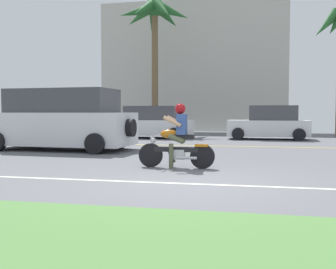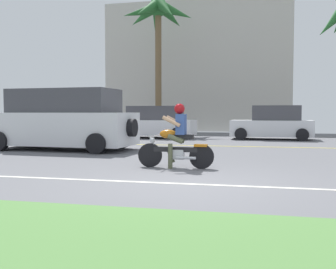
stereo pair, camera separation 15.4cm
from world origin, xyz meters
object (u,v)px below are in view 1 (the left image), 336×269
at_px(suv_nearby, 61,121).
at_px(palm_tree_0, 154,18).
at_px(parked_car_2, 270,124).
at_px(parked_car_1, 149,123).
at_px(parked_car_0, 59,123).
at_px(motorcyclist, 177,141).

bearing_deg(suv_nearby, palm_tree_0, 86.76).
distance_m(parked_car_2, palm_tree_0, 9.63).
bearing_deg(parked_car_1, suv_nearby, -101.11).
distance_m(parked_car_1, parked_car_2, 5.79).
bearing_deg(parked_car_2, parked_car_0, 177.70).
bearing_deg(parked_car_1, parked_car_0, 173.20).
relative_size(parked_car_0, parked_car_2, 1.10).
bearing_deg(palm_tree_0, suv_nearby, -93.24).
xyz_separation_m(parked_car_0, parked_car_1, (5.13, -0.61, 0.03)).
height_order(parked_car_1, palm_tree_0, palm_tree_0).
distance_m(suv_nearby, parked_car_2, 9.86).
relative_size(suv_nearby, parked_car_2, 1.36).
xyz_separation_m(motorcyclist, palm_tree_0, (-4.04, 14.08, 6.16)).
distance_m(motorcyclist, parked_car_1, 10.72).
bearing_deg(suv_nearby, parked_car_1, 78.89).
distance_m(parked_car_0, palm_tree_0, 8.20).
bearing_deg(motorcyclist, parked_car_1, 108.11).
distance_m(suv_nearby, palm_tree_0, 12.06).
height_order(motorcyclist, parked_car_2, parked_car_2).
distance_m(motorcyclist, palm_tree_0, 15.89).
distance_m(motorcyclist, suv_nearby, 5.84).
bearing_deg(parked_car_0, parked_car_1, -6.80).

